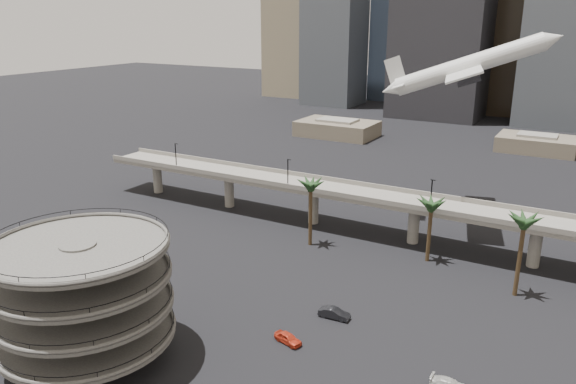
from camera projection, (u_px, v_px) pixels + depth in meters
The scene contains 10 objects.
ground at pixel (189, 373), 70.15m from camera, with size 700.00×700.00×0.00m, color black.
parking_ramp at pixel (83, 291), 70.03m from camera, with size 22.20×22.20×17.35m.
overpass at pixel (362, 198), 113.44m from camera, with size 130.00×9.30×14.70m.
palm_trees at pixel (463, 208), 95.85m from camera, with size 54.40×18.40×14.00m.
low_buildings at pixel (484, 142), 183.76m from camera, with size 135.00×27.50×6.80m.
skyline at pixel (554, 3), 228.28m from camera, with size 269.00×86.00×129.58m.
airborne_jet at pixel (467, 66), 113.86m from camera, with size 35.10×32.09×15.45m.
car_a at pixel (288, 338), 76.45m from camera, with size 1.70×4.22×1.44m, color red.
car_b at pixel (334, 313), 82.72m from camera, with size 1.65×4.73×1.56m, color black.
car_c at pixel (449, 384), 66.99m from camera, with size 1.85×4.56×1.32m, color silver.
Camera 1 is at (40.52, -45.96, 42.84)m, focal length 35.00 mm.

